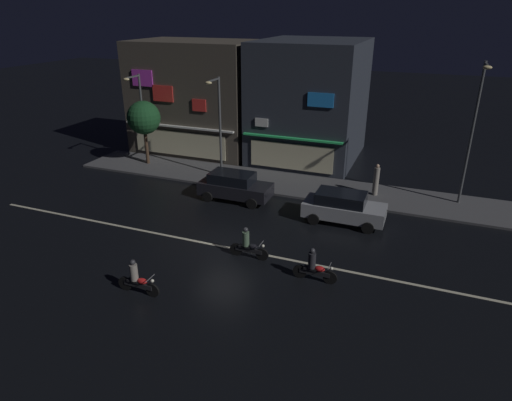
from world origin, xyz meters
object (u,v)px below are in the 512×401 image
streetlamp_east (474,125)px  motorcycle_opposite_lane (248,245)px  streetlamp_mid (218,119)px  motorcycle_following (137,280)px  streetlamp_west (140,111)px  pedestrian_on_sidewalk (376,181)px  motorcycle_lead (314,267)px  parked_car_near_kerb (235,186)px  traffic_cone (234,193)px  parked_car_trailing (343,207)px

streetlamp_east → motorcycle_opposite_lane: (-9.18, -9.93, -4.15)m
streetlamp_mid → motorcycle_following: bearing=-78.5°
streetlamp_west → pedestrian_on_sidewalk: (16.61, -0.12, -2.87)m
pedestrian_on_sidewalk → streetlamp_west: bearing=-112.1°
streetlamp_west → streetlamp_mid: streetlamp_mid is taller
motorcycle_lead → motorcycle_opposite_lane: bearing=-9.0°
streetlamp_west → parked_car_near_kerb: (8.82, -3.61, -3.05)m
motorcycle_lead → traffic_cone: motorcycle_lead is taller
streetlamp_east → motorcycle_opposite_lane: bearing=-132.7°
streetlamp_west → streetlamp_east: (21.35, 0.29, 0.86)m
pedestrian_on_sidewalk → parked_car_near_kerb: bearing=-87.5°
streetlamp_west → motorcycle_following: (9.11, -13.86, -3.29)m
motorcycle_lead → motorcycle_following: (-6.36, -3.48, 0.00)m
motorcycle_lead → motorcycle_opposite_lane: (-3.30, 0.74, 0.00)m
streetlamp_west → traffic_cone: bearing=-21.3°
motorcycle_lead → traffic_cone: bearing=-42.1°
streetlamp_west → streetlamp_mid: size_ratio=0.97×
streetlamp_west → parked_car_trailing: bearing=-15.5°
motorcycle_following → parked_car_near_kerb: bearing=-91.5°
streetlamp_mid → streetlamp_east: (14.94, 0.91, 0.75)m
streetlamp_mid → motorcycle_lead: bearing=-47.1°
streetlamp_mid → pedestrian_on_sidewalk: (10.20, 0.50, -2.97)m
parked_car_trailing → motorcycle_lead: 6.08m
parked_car_near_kerb → traffic_cone: (-0.17, 0.23, -0.59)m
streetlamp_mid → motorcycle_following: streetlamp_mid is taller
streetlamp_west → streetlamp_east: bearing=0.8°
streetlamp_west → parked_car_near_kerb: streetlamp_west is taller
pedestrian_on_sidewalk → parked_car_trailing: 4.34m
streetlamp_east → parked_car_trailing: streetlamp_east is taller
motorcycle_following → traffic_cone: motorcycle_following is taller
parked_car_trailing → motorcycle_opposite_lane: size_ratio=2.26×
parked_car_near_kerb → streetlamp_west: bearing=157.7°
parked_car_near_kerb → parked_car_trailing: 6.68m
motorcycle_opposite_lane → streetlamp_mid: bearing=-61.5°
streetlamp_mid → parked_car_trailing: (9.06, -3.68, -3.16)m
streetlamp_west → motorcycle_following: bearing=-56.7°
streetlamp_west → motorcycle_following: 16.90m
parked_car_trailing → motorcycle_following: parked_car_trailing is taller
parked_car_near_kerb → motorcycle_lead: size_ratio=2.26×
streetlamp_east → traffic_cone: streetlamp_east is taller
streetlamp_mid → motorcycle_lead: streetlamp_mid is taller
parked_car_near_kerb → parked_car_trailing: same height
parked_car_near_kerb → motorcycle_following: bearing=-88.4°
streetlamp_mid → parked_car_near_kerb: (2.42, -3.00, -3.16)m
parked_car_near_kerb → motorcycle_lead: parked_car_near_kerb is taller
streetlamp_mid → parked_car_near_kerb: streetlamp_mid is taller
traffic_cone → motorcycle_following: bearing=-87.5°
parked_car_near_kerb → motorcycle_lead: bearing=-45.5°
motorcycle_following → motorcycle_opposite_lane: same height
streetlamp_west → traffic_cone: size_ratio=11.49×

